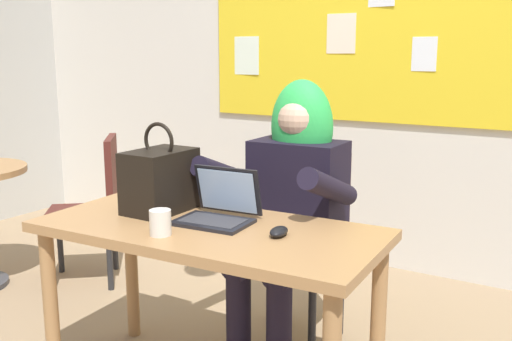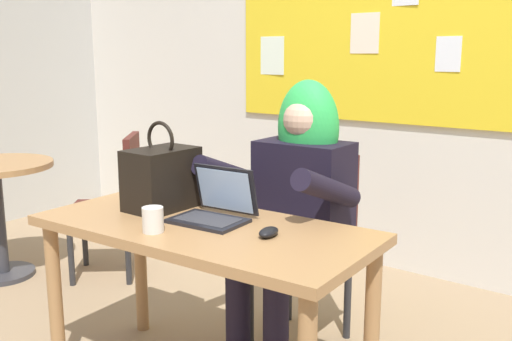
{
  "view_description": "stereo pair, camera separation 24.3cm",
  "coord_description": "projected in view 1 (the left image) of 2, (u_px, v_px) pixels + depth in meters",
  "views": [
    {
      "loc": [
        1.28,
        -1.65,
        1.37
      ],
      "look_at": [
        0.02,
        0.38,
        0.89
      ],
      "focal_mm": 40.58,
      "sensor_mm": 36.0,
      "label": 1
    },
    {
      "loc": [
        1.48,
        -1.51,
        1.37
      ],
      "look_at": [
        0.02,
        0.38,
        0.89
      ],
      "focal_mm": 40.58,
      "sensor_mm": 36.0,
      "label": 2
    }
  ],
  "objects": [
    {
      "name": "laptop",
      "position": [
        219.0,
        209.0,
        2.29
      ],
      "size": [
        0.31,
        0.27,
        0.21
      ],
      "rotation": [
        0.0,
        0.0,
        0.08
      ],
      "color": "black",
      "rests_on": "desk_main"
    },
    {
      "name": "desk_main",
      "position": [
        208.0,
        250.0,
        2.26
      ],
      "size": [
        1.38,
        0.7,
        0.72
      ],
      "rotation": [
        0.0,
        0.0,
        0.05
      ],
      "color": "#A37547",
      "rests_on": "ground"
    },
    {
      "name": "person_costumed",
      "position": [
        292.0,
        194.0,
        2.65
      ],
      "size": [
        0.61,
        0.62,
        1.26
      ],
      "rotation": [
        0.0,
        0.0,
        -1.54
      ],
      "color": "black",
      "rests_on": "ground"
    },
    {
      "name": "handbag",
      "position": [
        160.0,
        180.0,
        2.43
      ],
      "size": [
        0.2,
        0.3,
        0.38
      ],
      "rotation": [
        0.0,
        0.0,
        -0.3
      ],
      "color": "black",
      "rests_on": "desk_main"
    },
    {
      "name": "chair_spare_by_window",
      "position": [
        95.0,
        202.0,
        3.49
      ],
      "size": [
        0.59,
        0.59,
        0.89
      ],
      "rotation": [
        0.0,
        0.0,
        3.84
      ],
      "color": "#4C1E19",
      "rests_on": "ground"
    },
    {
      "name": "coffee_mug",
      "position": [
        160.0,
        223.0,
        2.11
      ],
      "size": [
        0.08,
        0.08,
        0.09
      ],
      "primitive_type": "cylinder",
      "color": "silver",
      "rests_on": "desk_main"
    },
    {
      "name": "chair_at_desk",
      "position": [
        303.0,
        235.0,
        2.81
      ],
      "size": [
        0.43,
        0.43,
        0.91
      ],
      "rotation": [
        0.0,
        0.0,
        -1.54
      ],
      "color": "#4C1E19",
      "rests_on": "ground"
    },
    {
      "name": "computer_mouse",
      "position": [
        279.0,
        232.0,
        2.11
      ],
      "size": [
        0.08,
        0.11,
        0.03
      ],
      "primitive_type": "ellipsoid",
      "rotation": [
        0.0,
        0.0,
        0.16
      ],
      "color": "black",
      "rests_on": "desk_main"
    },
    {
      "name": "wall_back_bulletin",
      "position": [
        381.0,
        47.0,
        3.62
      ],
      "size": [
        6.12,
        2.01,
        2.81
      ],
      "color": "silver",
      "rests_on": "ground"
    }
  ]
}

